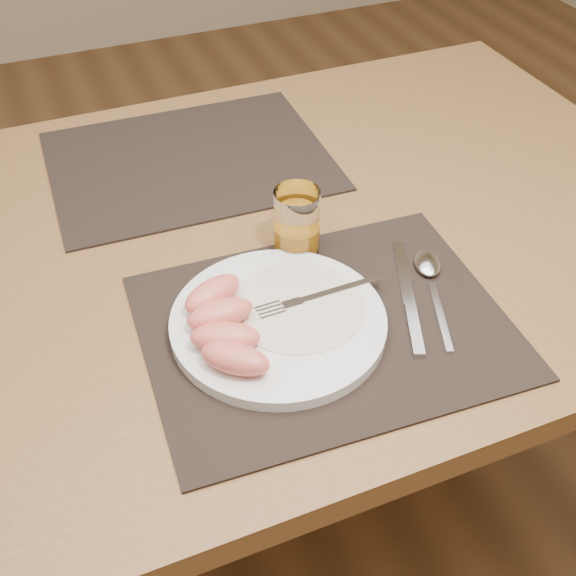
# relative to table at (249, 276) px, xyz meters

# --- Properties ---
(ground) EXTENTS (5.00, 5.00, 0.00)m
(ground) POSITION_rel_table_xyz_m (0.00, 0.00, -0.67)
(ground) COLOR brown
(ground) RESTS_ON ground
(table) EXTENTS (1.40, 0.90, 0.75)m
(table) POSITION_rel_table_xyz_m (0.00, 0.00, 0.00)
(table) COLOR brown
(table) RESTS_ON ground
(placemat_near) EXTENTS (0.47, 0.37, 0.00)m
(placemat_near) POSITION_rel_table_xyz_m (0.02, -0.22, 0.09)
(placemat_near) COLOR black
(placemat_near) RESTS_ON table
(placemat_far) EXTENTS (0.46, 0.37, 0.00)m
(placemat_far) POSITION_rel_table_xyz_m (-0.02, 0.22, 0.09)
(placemat_far) COLOR black
(placemat_far) RESTS_ON table
(plate) EXTENTS (0.27, 0.27, 0.02)m
(plate) POSITION_rel_table_xyz_m (-0.03, -0.20, 0.10)
(plate) COLOR white
(plate) RESTS_ON placemat_near
(plate_dressing) EXTENTS (0.17, 0.17, 0.00)m
(plate_dressing) POSITION_rel_table_xyz_m (-0.00, -0.19, 0.10)
(plate_dressing) COLOR white
(plate_dressing) RESTS_ON plate
(fork) EXTENTS (0.17, 0.02, 0.00)m
(fork) POSITION_rel_table_xyz_m (0.02, -0.19, 0.11)
(fork) COLOR silver
(fork) RESTS_ON plate
(knife) EXTENTS (0.10, 0.21, 0.01)m
(knife) POSITION_rel_table_xyz_m (0.14, -0.23, 0.09)
(knife) COLOR silver
(knife) RESTS_ON placemat_near
(spoon) EXTENTS (0.09, 0.19, 0.01)m
(spoon) POSITION_rel_table_xyz_m (0.20, -0.18, 0.09)
(spoon) COLOR silver
(spoon) RESTS_ON placemat_near
(juice_glass) EXTENTS (0.06, 0.06, 0.10)m
(juice_glass) POSITION_rel_table_xyz_m (0.05, -0.07, 0.13)
(juice_glass) COLOR white
(juice_glass) RESTS_ON placemat_near
(grapefruit_wedges) EXTENTS (0.10, 0.19, 0.03)m
(grapefruit_wedges) POSITION_rel_table_xyz_m (-0.10, -0.20, 0.12)
(grapefruit_wedges) COLOR #E26D5C
(grapefruit_wedges) RESTS_ON plate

